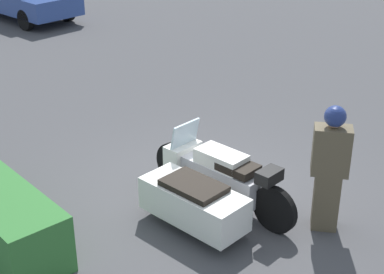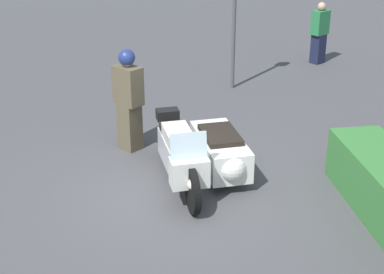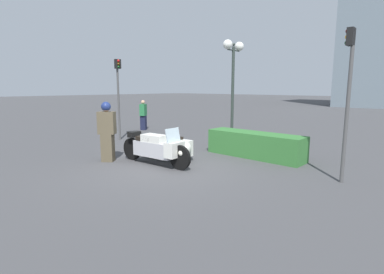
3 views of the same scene
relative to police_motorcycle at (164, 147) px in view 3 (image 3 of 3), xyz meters
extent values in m
plane|color=#424244|center=(0.55, -0.48, -0.48)|extent=(160.00, 160.00, 0.00)
cylinder|color=black|center=(1.02, -0.32, -0.12)|extent=(0.72, 0.16, 0.71)
cylinder|color=black|center=(-0.99, -0.50, -0.12)|extent=(0.72, 0.16, 0.71)
cylinder|color=black|center=(-0.25, 0.31, -0.20)|extent=(0.56, 0.15, 0.56)
cube|color=#B7B7BC|center=(0.01, -0.41, -0.01)|extent=(1.45, 0.55, 0.45)
cube|color=silver|center=(0.01, -0.41, 0.32)|extent=(0.81, 0.47, 0.24)
cube|color=black|center=(-0.31, -0.44, 0.30)|extent=(0.60, 0.46, 0.12)
cube|color=silver|center=(0.81, -0.33, 0.08)|extent=(0.37, 0.60, 0.44)
cube|color=silver|center=(0.76, -0.34, 0.50)|extent=(0.16, 0.56, 0.40)
sphere|color=white|center=(1.07, -0.31, 0.02)|extent=(0.18, 0.18, 0.18)
cube|color=silver|center=(-0.18, 0.32, -0.06)|extent=(1.65, 0.81, 0.50)
sphere|color=silver|center=(0.49, 0.38, -0.04)|extent=(0.47, 0.47, 0.47)
cube|color=black|center=(-0.18, 0.32, 0.23)|extent=(0.93, 0.64, 0.09)
cube|color=black|center=(-0.86, -0.49, 0.37)|extent=(0.27, 0.40, 0.18)
cube|color=brown|center=(-1.39, -1.13, -0.04)|extent=(0.48, 0.47, 0.88)
cube|color=brown|center=(-1.39, -1.13, 0.75)|extent=(0.60, 0.56, 0.70)
sphere|color=tan|center=(-1.39, -1.13, 1.22)|extent=(0.24, 0.24, 0.24)
sphere|color=navy|center=(-1.39, -1.13, 1.26)|extent=(0.30, 0.30, 0.30)
cube|color=#337033|center=(1.75, 2.52, -0.07)|extent=(3.34, 0.86, 0.83)
cylinder|color=#2D3833|center=(-0.34, 4.16, 1.50)|extent=(0.12, 0.12, 3.95)
cylinder|color=#2D3833|center=(-0.34, 4.16, 3.32)|extent=(0.05, 0.81, 0.05)
sphere|color=white|center=(-0.34, 4.57, 3.51)|extent=(0.38, 0.38, 0.38)
sphere|color=white|center=(-0.34, 3.76, 3.51)|extent=(0.38, 0.38, 0.38)
sphere|color=#2D3833|center=(-0.34, 4.16, 3.55)|extent=(0.12, 0.12, 0.12)
cylinder|color=#4C4C4C|center=(4.77, 1.56, 1.16)|extent=(0.09, 0.09, 3.27)
cube|color=black|center=(4.72, 1.56, 2.99)|extent=(0.15, 0.26, 0.40)
sphere|color=#410707|center=(4.65, 1.56, 3.12)|extent=(0.11, 0.11, 0.11)
sphere|color=orange|center=(4.65, 1.56, 2.99)|extent=(0.11, 0.11, 0.11)
sphere|color=#07350F|center=(4.65, 1.56, 2.86)|extent=(0.11, 0.11, 0.11)
cylinder|color=#4C4C4C|center=(-4.51, 1.42, 1.08)|extent=(0.09, 0.09, 3.12)
cube|color=black|center=(-4.45, 1.42, 2.84)|extent=(0.17, 0.28, 0.40)
sphere|color=red|center=(-4.38, 1.41, 2.97)|extent=(0.11, 0.11, 0.11)
sphere|color=#462D06|center=(-4.38, 1.41, 2.84)|extent=(0.11, 0.11, 0.11)
sphere|color=#07350F|center=(-4.38, 1.41, 2.71)|extent=(0.11, 0.11, 0.11)
cube|color=#191E38|center=(-6.20, 4.11, -0.08)|extent=(0.41, 0.42, 0.79)
cube|color=#26723F|center=(-6.20, 4.11, 0.63)|extent=(0.49, 0.54, 0.63)
sphere|color=tan|center=(-6.20, 4.11, 1.05)|extent=(0.21, 0.21, 0.21)
camera|label=1|loc=(-5.51, 5.07, 4.35)|focal=55.00mm
camera|label=2|loc=(8.57, -1.38, 4.13)|focal=55.00mm
camera|label=3|loc=(6.85, -6.19, 1.85)|focal=28.00mm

